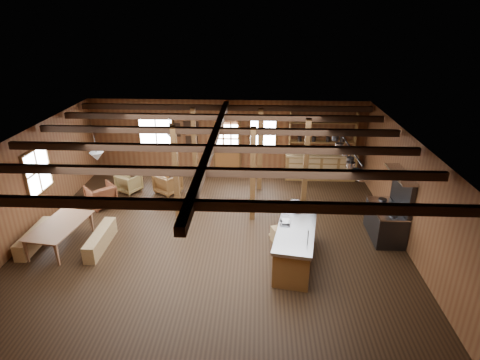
# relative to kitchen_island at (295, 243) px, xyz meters

# --- Properties ---
(room) EXTENTS (10.04, 9.04, 2.84)m
(room) POSITION_rel_kitchen_island_xyz_m (-2.09, 1.09, 0.92)
(room) COLOR black
(room) RESTS_ON ground
(ceiling_joists) EXTENTS (9.80, 8.82, 0.18)m
(ceiling_joists) POSITION_rel_kitchen_island_xyz_m (-2.09, 1.27, 2.20)
(ceiling_joists) COLOR black
(ceiling_joists) RESTS_ON ceiling
(timber_posts) EXTENTS (3.95, 2.35, 2.80)m
(timber_posts) POSITION_rel_kitchen_island_xyz_m (-1.57, 3.17, 0.92)
(timber_posts) COLOR #472C14
(timber_posts) RESTS_ON floor
(back_door) EXTENTS (1.02, 0.08, 2.15)m
(back_door) POSITION_rel_kitchen_island_xyz_m (-2.09, 5.54, 0.40)
(back_door) COLOR brown
(back_door) RESTS_ON floor
(window_back_left) EXTENTS (1.32, 0.06, 1.32)m
(window_back_left) POSITION_rel_kitchen_island_xyz_m (-4.69, 5.55, 1.12)
(window_back_left) COLOR white
(window_back_left) RESTS_ON wall_back
(window_back_right) EXTENTS (1.02, 0.06, 1.32)m
(window_back_right) POSITION_rel_kitchen_island_xyz_m (-0.79, 5.55, 1.12)
(window_back_right) COLOR white
(window_back_right) RESTS_ON wall_back
(window_left) EXTENTS (0.14, 1.24, 1.32)m
(window_left) POSITION_rel_kitchen_island_xyz_m (-7.05, 1.59, 1.12)
(window_left) COLOR white
(window_left) RESTS_ON wall_back
(notice_boards) EXTENTS (1.08, 0.03, 0.90)m
(notice_boards) POSITION_rel_kitchen_island_xyz_m (-3.59, 5.55, 1.16)
(notice_boards) COLOR beige
(notice_boards) RESTS_ON wall_back
(back_counter) EXTENTS (2.55, 0.60, 2.45)m
(back_counter) POSITION_rel_kitchen_island_xyz_m (1.31, 5.30, 0.12)
(back_counter) COLOR brown
(back_counter) RESTS_ON floor
(pendant_lamps) EXTENTS (1.86, 2.36, 0.66)m
(pendant_lamps) POSITION_rel_kitchen_island_xyz_m (-4.34, 2.09, 1.77)
(pendant_lamps) COLOR #2B2B2E
(pendant_lamps) RESTS_ON ceiling
(pot_rack) EXTENTS (0.37, 3.00, 0.44)m
(pot_rack) POSITION_rel_kitchen_island_xyz_m (1.35, 1.34, 1.78)
(pot_rack) COLOR #2B2B2E
(pot_rack) RESTS_ON ceiling
(kitchen_island) EXTENTS (1.29, 2.61, 1.20)m
(kitchen_island) POSITION_rel_kitchen_island_xyz_m (0.00, 0.00, 0.00)
(kitchen_island) COLOR brown
(kitchen_island) RESTS_ON floor
(step_stool) EXTENTS (0.56, 0.49, 0.41)m
(step_stool) POSITION_rel_kitchen_island_xyz_m (-0.33, 0.87, -0.27)
(step_stool) COLOR olive
(step_stool) RESTS_ON floor
(commercial_range) EXTENTS (0.79, 1.51, 1.87)m
(commercial_range) POSITION_rel_kitchen_island_xyz_m (2.56, 1.24, 0.13)
(commercial_range) COLOR #2B2B2E
(commercial_range) RESTS_ON floor
(dining_table) EXTENTS (1.23, 1.91, 0.63)m
(dining_table) POSITION_rel_kitchen_island_xyz_m (-5.99, 0.35, -0.16)
(dining_table) COLOR #916242
(dining_table) RESTS_ON floor
(bench_wall) EXTENTS (0.30, 1.59, 0.44)m
(bench_wall) POSITION_rel_kitchen_island_xyz_m (-6.74, 0.35, -0.26)
(bench_wall) COLOR olive
(bench_wall) RESTS_ON floor
(bench_aisle) EXTENTS (0.31, 1.63, 0.45)m
(bench_aisle) POSITION_rel_kitchen_island_xyz_m (-5.00, 0.35, -0.25)
(bench_aisle) COLOR olive
(bench_aisle) RESTS_ON floor
(armchair_a) EXTENTS (1.11, 1.11, 0.72)m
(armchair_a) POSITION_rel_kitchen_island_xyz_m (-5.83, 2.68, -0.12)
(armchair_a) COLOR brown
(armchair_a) RESTS_ON floor
(armchair_b) EXTENTS (1.03, 1.04, 0.69)m
(armchair_b) POSITION_rel_kitchen_island_xyz_m (-3.96, 3.81, -0.14)
(armchair_b) COLOR brown
(armchair_b) RESTS_ON floor
(armchair_c) EXTENTS (0.93, 0.93, 0.63)m
(armchair_c) POSITION_rel_kitchen_island_xyz_m (-5.30, 3.84, -0.16)
(armchair_c) COLOR olive
(armchair_c) RESTS_ON floor
(counter_pot) EXTENTS (0.30, 0.30, 0.18)m
(counter_pot) POSITION_rel_kitchen_island_xyz_m (0.04, 1.00, 0.55)
(counter_pot) COLOR #BBBDC2
(counter_pot) RESTS_ON kitchen_island
(bowl) EXTENTS (0.28, 0.28, 0.07)m
(bowl) POSITION_rel_kitchen_island_xyz_m (-0.26, 0.16, 0.49)
(bowl) COLOR silver
(bowl) RESTS_ON kitchen_island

